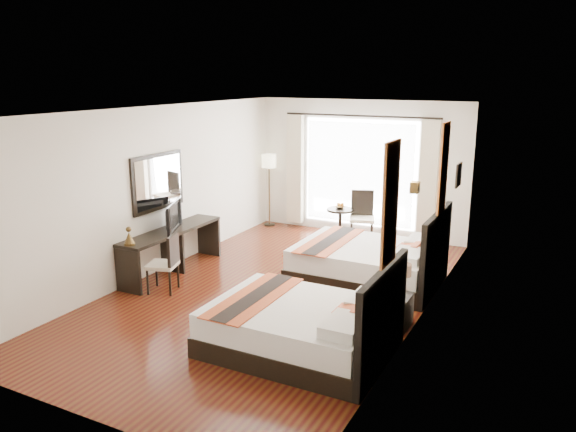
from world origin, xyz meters
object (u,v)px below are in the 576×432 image
at_px(nightstand, 396,311).
at_px(television, 169,217).
at_px(table_lamp, 403,272).
at_px(side_table, 340,224).
at_px(window_chair, 362,227).
at_px(bed_near, 304,326).
at_px(console_desk, 172,251).
at_px(fruit_bowl, 340,207).
at_px(vase, 397,290).
at_px(bed_far, 371,262).
at_px(floor_lamp, 269,166).
at_px(desk_chair, 164,274).

relative_size(nightstand, television, 0.56).
distance_m(table_lamp, side_table, 4.06).
bearing_deg(television, window_chair, -58.70).
relative_size(bed_near, console_desk, 0.99).
bearing_deg(bed_near, fruit_bowl, 106.95).
xyz_separation_m(television, fruit_bowl, (1.76, 3.23, -0.33)).
relative_size(vase, window_chair, 0.13).
bearing_deg(vase, bed_near, -128.74).
height_order(bed_near, television, television).
distance_m(nightstand, television, 4.08).
xyz_separation_m(table_lamp, vase, (-0.00, -0.27, -0.16)).
xyz_separation_m(bed_far, floor_lamp, (-3.17, 2.32, 1.02)).
bearing_deg(window_chair, side_table, -107.32).
bearing_deg(window_chair, table_lamp, 8.14).
xyz_separation_m(vase, television, (-4.03, 0.42, 0.42)).
bearing_deg(console_desk, window_chair, 54.49).
height_order(bed_near, bed_far, bed_far).
xyz_separation_m(console_desk, side_table, (1.80, 3.15, -0.06)).
bearing_deg(vase, nightstand, 105.80).
xyz_separation_m(television, desk_chair, (0.42, -0.71, -0.71)).
xyz_separation_m(vase, side_table, (-2.25, 3.62, -0.25)).
height_order(vase, desk_chair, desk_chair).
relative_size(table_lamp, vase, 2.46).
bearing_deg(bed_far, floor_lamp, 143.81).
relative_size(desk_chair, floor_lamp, 0.58).
relative_size(television, floor_lamp, 0.52).
bearing_deg(floor_lamp, nightstand, -43.25).
height_order(vase, window_chair, window_chair).
height_order(vase, side_table, vase).
height_order(bed_near, floor_lamp, floor_lamp).
height_order(table_lamp, console_desk, table_lamp).
distance_m(nightstand, window_chair, 3.93).
bearing_deg(table_lamp, bed_far, 124.01).
bearing_deg(window_chair, desk_chair, -44.70).
height_order(table_lamp, fruit_bowl, table_lamp).
relative_size(fruit_bowl, window_chair, 0.18).
height_order(console_desk, window_chair, window_chair).
distance_m(nightstand, vase, 0.37).
distance_m(bed_near, window_chair, 4.78).
relative_size(bed_far, nightstand, 4.93).
bearing_deg(vase, side_table, 121.83).
bearing_deg(side_table, bed_near, -73.16).
height_order(television, side_table, television).
distance_m(bed_near, table_lamp, 1.61).
distance_m(floor_lamp, side_table, 2.10).
distance_m(bed_far, television, 3.41).
xyz_separation_m(table_lamp, side_table, (-2.25, 3.35, -0.41)).
distance_m(vase, floor_lamp, 5.69).
bearing_deg(floor_lamp, vase, -43.91).
height_order(bed_far, nightstand, bed_far).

